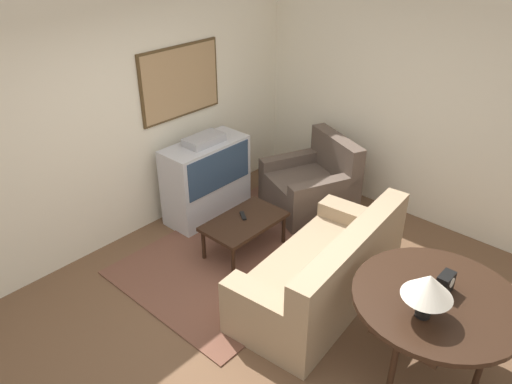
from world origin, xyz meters
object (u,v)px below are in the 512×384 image
Objects in this scene: tv at (206,179)px; coffee_table at (244,224)px; console_table at (437,304)px; table_lamp at (429,286)px; mantel_clock at (445,283)px; armchair at (311,187)px; couch at (324,274)px.

tv reaches higher than coffee_table.
table_lamp is (-0.26, 0.00, 0.33)m from console_table.
coffee_table is at bearing 86.61° from mantel_clock.
mantel_clock is (-0.39, -3.09, 0.37)m from tv.
coffee_table is 2.49× the size of table_lamp.
tv is 1.32m from armchair.
mantel_clock reaches higher than coffee_table.
armchair is 1.24m from coffee_table.
armchair is 0.96× the size of console_table.
console_table is at bearing -95.83° from coffee_table.
tv is 3.23m from table_lamp.
tv reaches higher than mantel_clock.
couch is at bearing 69.48° from table_lamp.
armchair is (0.99, -0.85, -0.20)m from tv.
coffee_table is 0.71× the size of console_table.
armchair is (1.31, 1.12, -0.01)m from couch.
tv is 3.14m from mantel_clock.
coffee_table is 2.27m from console_table.
table_lamp is at bearing 179.87° from mantel_clock.
couch is 1.26m from mantel_clock.
table_lamp is (-0.48, -2.23, 0.70)m from coffee_table.
couch is 5.39× the size of table_lamp.
couch is at bearing -99.21° from tv.
armchair is at bearing -144.80° from couch.
armchair is at bearing 52.42° from table_lamp.
tv is at bearing -104.67° from couch.
coffee_table is 2.38m from table_lamp.
table_lamp reaches higher than mantel_clock.
table_lamp reaches higher than couch.
table_lamp is (-1.73, -2.24, 0.76)m from armchair.
console_table is 0.17m from mantel_clock.
tv is at bearing 73.65° from coffee_table.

